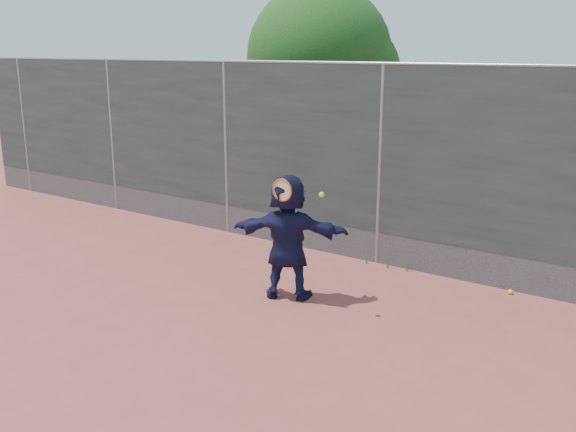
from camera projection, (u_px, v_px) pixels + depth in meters
The scene contains 7 objects.
ground at pixel (230, 345), 7.15m from camera, with size 80.00×80.00×0.00m, color #9E4C42.
player at pixel (288, 237), 8.35m from camera, with size 1.55×0.49×1.67m, color #15183B.
ball_ground at pixel (510, 292), 8.63m from camera, with size 0.07×0.07×0.07m, color #D6E633.
fence at pixel (380, 161), 9.52m from camera, with size 20.00×0.06×3.03m.
swing_action at pixel (286, 192), 7.97m from camera, with size 0.77×0.13×0.51m.
tree_left at pixel (327, 62), 13.17m from camera, with size 3.15×3.00×4.53m.
weed_clump at pixel (391, 260), 9.63m from camera, with size 0.68×0.07×0.30m.
Camera 1 is at (4.30, -4.99, 3.21)m, focal length 40.00 mm.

